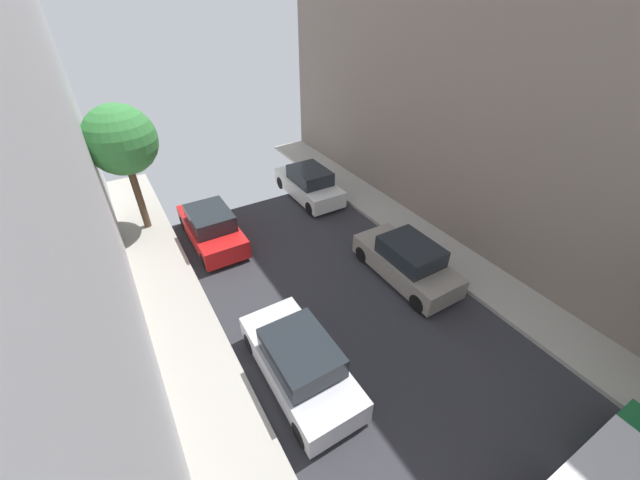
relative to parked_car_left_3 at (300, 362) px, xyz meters
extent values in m
cube|color=silver|center=(0.00, 0.04, -0.17)|extent=(1.76, 4.20, 0.76)
cube|color=#1E2328|center=(0.00, -0.11, 0.53)|extent=(1.56, 2.10, 0.64)
cylinder|color=black|center=(-0.78, 1.59, -0.40)|extent=(0.22, 0.64, 0.64)
cylinder|color=black|center=(0.78, 1.59, -0.40)|extent=(0.22, 0.64, 0.64)
cylinder|color=black|center=(-0.78, -1.51, -0.40)|extent=(0.22, 0.64, 0.64)
cylinder|color=black|center=(0.78, -1.51, -0.40)|extent=(0.22, 0.64, 0.64)
cube|color=red|center=(0.00, 7.70, -0.17)|extent=(1.76, 4.20, 0.76)
cube|color=#1E2328|center=(0.00, 7.55, 0.53)|extent=(1.56, 2.10, 0.64)
cylinder|color=black|center=(-0.78, 9.25, -0.40)|extent=(0.22, 0.64, 0.64)
cylinder|color=black|center=(0.78, 9.25, -0.40)|extent=(0.22, 0.64, 0.64)
cylinder|color=black|center=(-0.78, 6.15, -0.40)|extent=(0.22, 0.64, 0.64)
cylinder|color=black|center=(0.78, 6.15, -0.40)|extent=(0.22, 0.64, 0.64)
cylinder|color=black|center=(4.62, -5.69, -0.40)|extent=(0.22, 0.64, 0.64)
cube|color=gray|center=(5.40, 1.84, -0.17)|extent=(1.76, 4.20, 0.76)
cube|color=#1E2328|center=(5.40, 1.69, 0.53)|extent=(1.56, 2.10, 0.64)
cylinder|color=black|center=(4.62, 3.39, -0.40)|extent=(0.22, 0.64, 0.64)
cylinder|color=black|center=(6.18, 3.39, -0.40)|extent=(0.22, 0.64, 0.64)
cylinder|color=black|center=(4.62, 0.29, -0.40)|extent=(0.22, 0.64, 0.64)
cylinder|color=black|center=(6.18, 0.29, -0.40)|extent=(0.22, 0.64, 0.64)
cube|color=white|center=(5.40, 9.04, -0.17)|extent=(1.76, 4.20, 0.76)
cube|color=#1E2328|center=(5.40, 8.89, 0.53)|extent=(1.56, 2.10, 0.64)
cylinder|color=black|center=(4.62, 10.59, -0.40)|extent=(0.22, 0.64, 0.64)
cylinder|color=black|center=(6.18, 10.59, -0.40)|extent=(0.22, 0.64, 0.64)
cylinder|color=black|center=(4.62, 7.49, -0.40)|extent=(0.22, 0.64, 0.64)
cylinder|color=black|center=(6.18, 7.49, -0.40)|extent=(0.22, 0.64, 0.64)
cylinder|color=brown|center=(-2.17, 10.12, 0.89)|extent=(0.29, 0.29, 2.91)
sphere|color=#38843D|center=(-2.17, 10.12, 3.35)|extent=(2.70, 2.70, 2.70)
camera|label=1|loc=(-2.72, -5.58, 8.41)|focal=20.77mm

